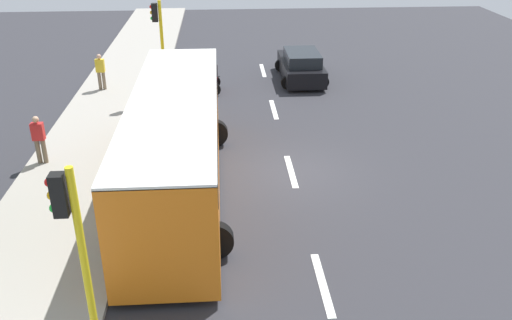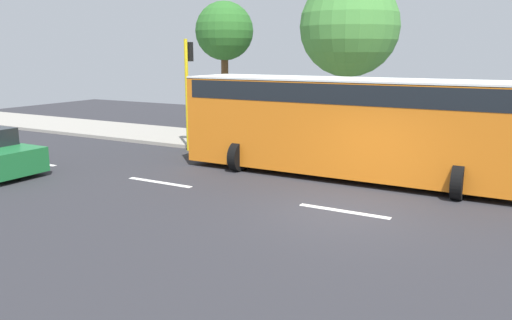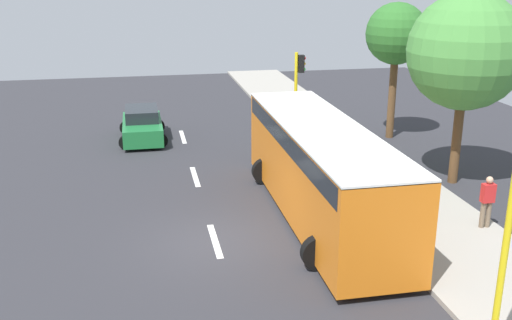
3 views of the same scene
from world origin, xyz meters
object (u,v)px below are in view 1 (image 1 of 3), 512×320
object	(u,v)px
motorcycle	(214,78)
traffic_light_corner	(160,38)
traffic_light_midblock	(77,249)
city_bus	(176,138)
car_black	(301,66)
pedestrian_by_tree	(39,138)
pedestrian_near_signal	(101,71)

from	to	relation	value
motorcycle	traffic_light_corner	world-z (taller)	traffic_light_corner
traffic_light_midblock	traffic_light_corner	bearing A→B (deg)	-90.00
city_bus	traffic_light_corner	bearing A→B (deg)	-82.10
car_black	traffic_light_corner	distance (m)	7.60
motorcycle	pedestrian_by_tree	size ratio (longest dim) A/B	0.91
car_black	motorcycle	world-z (taller)	motorcycle
motorcycle	pedestrian_by_tree	bearing A→B (deg)	52.71
pedestrian_by_tree	traffic_light_midblock	bearing A→B (deg)	110.99
car_black	pedestrian_near_signal	bearing A→B (deg)	7.76
pedestrian_near_signal	traffic_light_midblock	xyz separation A→B (m)	(-3.03, 17.34, 1.87)
pedestrian_by_tree	traffic_light_corner	xyz separation A→B (m)	(-3.61, -6.28, 1.87)
city_bus	car_black	bearing A→B (deg)	-115.61
pedestrian_near_signal	motorcycle	bearing A→B (deg)	177.48
car_black	pedestrian_near_signal	world-z (taller)	pedestrian_near_signal
pedestrian_by_tree	traffic_light_midblock	xyz separation A→B (m)	(-3.61, 9.40, 1.87)
car_black	city_bus	distance (m)	12.69
pedestrian_near_signal	traffic_light_corner	world-z (taller)	traffic_light_corner
traffic_light_corner	traffic_light_midblock	size ratio (longest dim) A/B	1.00
car_black	pedestrian_by_tree	xyz separation A→B (m)	(10.24, 9.25, 0.35)
city_bus	traffic_light_corner	world-z (taller)	traffic_light_corner
pedestrian_near_signal	traffic_light_midblock	size ratio (longest dim) A/B	0.38
city_bus	pedestrian_near_signal	distance (m)	10.95
city_bus	motorcycle	distance (m)	9.99
car_black	traffic_light_midblock	world-z (taller)	traffic_light_midblock
city_bus	pedestrian_near_signal	world-z (taller)	city_bus
car_black	city_bus	size ratio (longest dim) A/B	0.41
pedestrian_by_tree	traffic_light_corner	world-z (taller)	traffic_light_corner
traffic_light_corner	traffic_light_midblock	xyz separation A→B (m)	(0.00, 15.68, 0.00)
city_bus	pedestrian_by_tree	size ratio (longest dim) A/B	6.51
traffic_light_corner	city_bus	bearing A→B (deg)	97.90
pedestrian_near_signal	pedestrian_by_tree	distance (m)	7.96
traffic_light_corner	motorcycle	bearing A→B (deg)	-147.83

